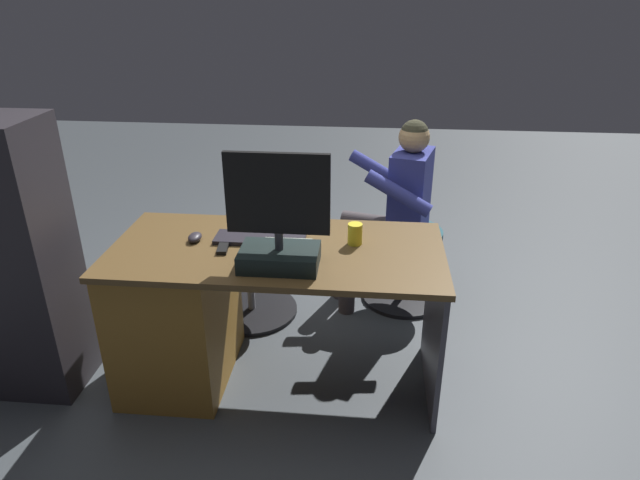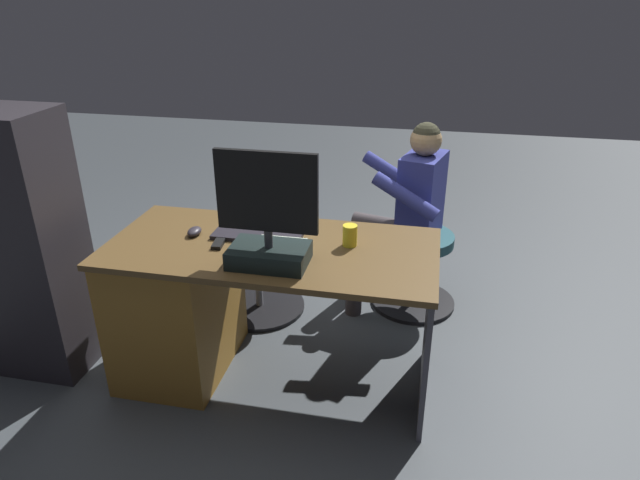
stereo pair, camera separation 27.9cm
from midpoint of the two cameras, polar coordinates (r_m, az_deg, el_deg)
ground_plane at (r=3.18m, az=-5.63°, el=-10.40°), size 10.00×10.00×0.00m
desk at (r=2.82m, az=-15.15°, el=-6.74°), size 1.52×0.71×0.74m
monitor at (r=2.32m, az=-7.68°, el=0.72°), size 0.43×0.22×0.50m
keyboard at (r=2.62m, az=-9.18°, el=0.07°), size 0.42×0.14×0.02m
computer_mouse at (r=2.68m, az=-15.61°, el=0.21°), size 0.06×0.10×0.04m
cup at (r=2.54m, az=0.47°, el=0.55°), size 0.07×0.07×0.10m
tv_remote at (r=2.58m, az=-12.91°, el=-0.69°), size 0.06×0.15×0.02m
notebook_binder at (r=2.45m, az=-6.94°, el=-1.59°), size 0.22×0.30×0.02m
office_chair_teddy at (r=3.34m, az=-9.58°, el=-3.50°), size 0.55×0.55×0.47m
teddy_bear at (r=3.19m, az=-10.00°, el=2.49°), size 0.25×0.26×0.36m
visitor_chair at (r=3.45m, az=6.45°, el=-1.98°), size 0.51×0.51×0.47m
person at (r=3.26m, az=5.18°, el=3.98°), size 0.58×0.55×1.14m
equipment_rack at (r=2.97m, az=-30.98°, el=-2.04°), size 0.44×0.36×1.33m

